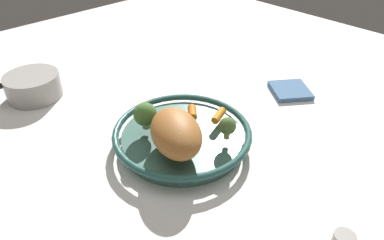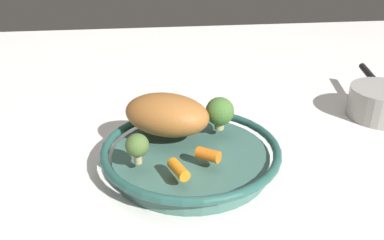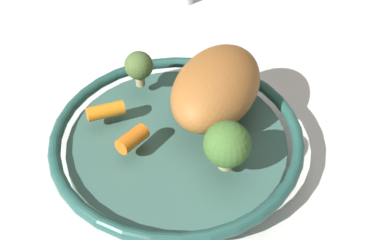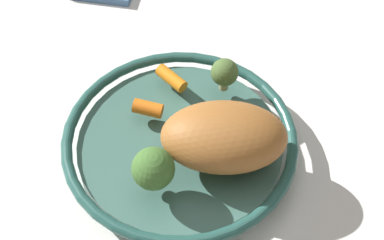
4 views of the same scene
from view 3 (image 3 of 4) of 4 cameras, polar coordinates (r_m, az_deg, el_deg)
The scene contains 7 objects.
ground_plane at distance 0.62m, azimuth -2.08°, elevation -4.26°, with size 2.12×2.12×0.00m, color silver.
serving_bowl at distance 0.60m, azimuth -2.14°, elevation -2.71°, with size 0.32×0.32×0.05m.
roast_chicken_piece at distance 0.59m, azimuth 2.69°, elevation 4.10°, with size 0.16×0.10×0.08m, color #9D602B.
baby_carrot_left at distance 0.57m, azimuth -7.64°, elevation -2.32°, with size 0.02×0.02×0.04m, color orange.
baby_carrot_back at distance 0.61m, azimuth -10.85°, elevation 1.10°, with size 0.02×0.02×0.05m, color orange.
broccoli_floret_large at distance 0.52m, azimuth 3.97°, elevation -3.05°, with size 0.05×0.05×0.06m.
broccoli_floret_edge at distance 0.64m, azimuth -6.82°, elevation 6.56°, with size 0.04×0.04×0.05m.
Camera 3 is at (0.42, 0.00, 0.46)m, focal length 43.50 mm.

